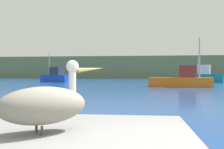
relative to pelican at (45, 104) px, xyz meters
name	(u,v)px	position (x,y,z in m)	size (l,w,h in m)	color
hillside_backdrop	(143,68)	(1.39, 77.17, 2.26)	(140.00, 10.29, 6.42)	#6B7A51
pelican	(45,104)	(0.00, 0.00, 0.00)	(1.20, 1.15, 0.86)	gray
fishing_boat_blue	(56,77)	(-12.70, 38.69, -0.07)	(5.66, 4.05, 4.98)	blue
fishing_boat_orange	(182,80)	(5.06, 24.17, -0.24)	(6.30, 2.39, 4.85)	orange
fishing_boat_teal	(206,76)	(10.98, 39.32, 0.08)	(4.66, 2.63, 3.95)	teal
mooring_buoy	(49,95)	(-3.21, 9.08, -0.64)	(0.60, 0.60, 0.60)	red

